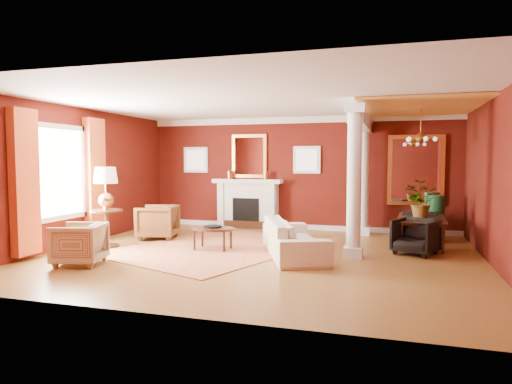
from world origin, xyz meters
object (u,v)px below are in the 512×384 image
(side_table, at_px, (106,192))
(dining_table, at_px, (423,224))
(armchair_leopard, at_px, (157,220))
(coffee_table, at_px, (213,230))
(sofa, at_px, (294,232))
(armchair_stripe, at_px, (79,242))

(side_table, bearing_deg, dining_table, 17.30)
(armchair_leopard, relative_size, coffee_table, 0.95)
(sofa, height_order, coffee_table, sofa)
(side_table, distance_m, dining_table, 6.62)
(armchair_leopard, xyz_separation_m, coffee_table, (1.70, -0.86, -0.02))
(sofa, distance_m, side_table, 3.97)
(coffee_table, bearing_deg, dining_table, 22.31)
(side_table, bearing_deg, coffee_table, 7.57)
(sofa, xyz_separation_m, armchair_leopard, (-3.37, 0.92, -0.03))
(armchair_leopard, relative_size, side_table, 0.52)
(armchair_stripe, height_order, side_table, side_table)
(coffee_table, distance_m, side_table, 2.37)
(armchair_leopard, xyz_separation_m, side_table, (-0.54, -1.15, 0.70))
(sofa, height_order, armchair_leopard, sofa)
(armchair_stripe, height_order, dining_table, dining_table)
(armchair_leopard, bearing_deg, sofa, 62.80)
(side_table, bearing_deg, armchair_stripe, -71.15)
(armchair_leopard, height_order, coffee_table, armchair_leopard)
(armchair_leopard, relative_size, dining_table, 0.51)
(coffee_table, xyz_separation_m, side_table, (-2.24, -0.30, 0.72))
(sofa, height_order, dining_table, dining_table)
(armchair_leopard, bearing_deg, coffee_table, 51.41)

